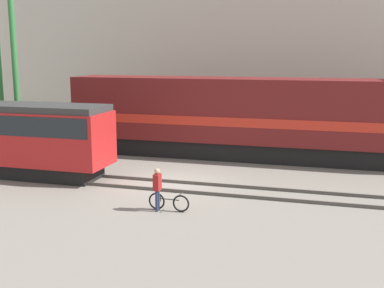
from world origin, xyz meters
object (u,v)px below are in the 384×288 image
freight_locomotive (253,117)px  utility_pole_center (0,78)px  streetcar (17,135)px  utility_pole_right (15,71)px  bicycle (169,202)px  person (157,185)px

freight_locomotive → utility_pole_center: bearing=-165.8°
streetcar → utility_pole_right: utility_pole_right is taller
streetcar → bicycle: size_ratio=5.68×
utility_pole_center → streetcar: bearing=-45.6°
streetcar → person: streetcar is taller
bicycle → utility_pole_center: size_ratio=0.18×
utility_pole_center → bicycle: bearing=-28.3°
streetcar → bicycle: (8.71, -3.06, -1.66)m
utility_pole_center → utility_pole_right: size_ratio=0.92×
freight_locomotive → bicycle: size_ratio=12.62×
person → utility_pole_right: 13.16m
utility_pole_right → person: bearing=-31.9°
freight_locomotive → utility_pole_center: utility_pole_center is taller
freight_locomotive → person: bearing=-100.9°
person → freight_locomotive: bearing=79.1°
streetcar → person: (8.31, -3.20, -1.00)m
person → utility_pole_center: bearing=150.4°
person → bicycle: bearing=19.1°
utility_pole_right → streetcar: bearing=-55.7°
streetcar → utility_pole_center: utility_pole_center is taller
streetcar → person: 8.96m
utility_pole_right → utility_pole_center: bearing=180.0°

